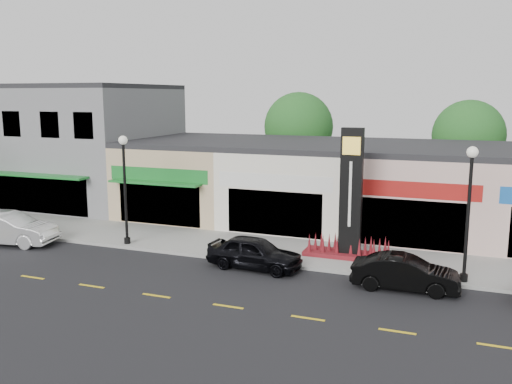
# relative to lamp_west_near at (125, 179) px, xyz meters

# --- Properties ---
(ground) EXTENTS (120.00, 120.00, 0.00)m
(ground) POSITION_rel_lamp_west_near_xyz_m (8.00, -2.50, -3.48)
(ground) COLOR black
(ground) RESTS_ON ground
(sidewalk) EXTENTS (52.00, 4.30, 0.15)m
(sidewalk) POSITION_rel_lamp_west_near_xyz_m (8.00, 1.85, -3.40)
(sidewalk) COLOR gray
(sidewalk) RESTS_ON ground
(curb) EXTENTS (52.00, 0.20, 0.15)m
(curb) POSITION_rel_lamp_west_near_xyz_m (8.00, -0.40, -3.40)
(curb) COLOR gray
(curb) RESTS_ON ground
(building_grey_2story) EXTENTS (12.00, 10.95, 8.30)m
(building_grey_2story) POSITION_rel_lamp_west_near_xyz_m (-10.00, 8.98, 0.67)
(building_grey_2story) COLOR slate
(building_grey_2story) RESTS_ON ground
(shop_beige) EXTENTS (7.00, 10.85, 4.80)m
(shop_beige) POSITION_rel_lamp_west_near_xyz_m (-0.50, 8.96, -1.08)
(shop_beige) COLOR tan
(shop_beige) RESTS_ON ground
(shop_cream) EXTENTS (7.00, 10.01, 4.80)m
(shop_cream) POSITION_rel_lamp_west_near_xyz_m (6.50, 8.97, -1.08)
(shop_cream) COLOR beige
(shop_cream) RESTS_ON ground
(shop_pink_w) EXTENTS (7.00, 10.01, 4.80)m
(shop_pink_w) POSITION_rel_lamp_west_near_xyz_m (13.50, 8.97, -1.08)
(shop_pink_w) COLOR beige
(shop_pink_w) RESTS_ON ground
(tree_rear_west) EXTENTS (5.20, 5.20, 7.83)m
(tree_rear_west) POSITION_rel_lamp_west_near_xyz_m (4.00, 17.00, 1.74)
(tree_rear_west) COLOR #382619
(tree_rear_west) RESTS_ON ground
(tree_rear_mid) EXTENTS (4.80, 4.80, 7.29)m
(tree_rear_mid) POSITION_rel_lamp_west_near_xyz_m (16.00, 17.00, 1.41)
(tree_rear_mid) COLOR #382619
(tree_rear_mid) RESTS_ON ground
(lamp_west_near) EXTENTS (0.44, 0.44, 5.47)m
(lamp_west_near) POSITION_rel_lamp_west_near_xyz_m (0.00, 0.00, 0.00)
(lamp_west_near) COLOR black
(lamp_west_near) RESTS_ON sidewalk
(lamp_east_near) EXTENTS (0.44, 0.44, 5.47)m
(lamp_east_near) POSITION_rel_lamp_west_near_xyz_m (16.00, 0.00, 0.00)
(lamp_east_near) COLOR black
(lamp_east_near) RESTS_ON sidewalk
(pylon_sign) EXTENTS (4.20, 1.30, 6.00)m
(pylon_sign) POSITION_rel_lamp_west_near_xyz_m (11.00, 1.70, -1.20)
(pylon_sign) COLOR maroon
(pylon_sign) RESTS_ON sidewalk
(car_white_van) EXTENTS (2.56, 5.20, 1.64)m
(car_white_van) POSITION_rel_lamp_west_near_xyz_m (-5.92, -1.82, -2.66)
(car_white_van) COLOR white
(car_white_van) RESTS_ON ground
(car_black_sedan) EXTENTS (2.03, 4.37, 1.45)m
(car_black_sedan) POSITION_rel_lamp_west_near_xyz_m (7.33, -1.05, -2.75)
(car_black_sedan) COLOR black
(car_black_sedan) RESTS_ON ground
(car_black_conv) EXTENTS (1.53, 4.18, 1.37)m
(car_black_conv) POSITION_rel_lamp_west_near_xyz_m (13.83, -1.44, -2.79)
(car_black_conv) COLOR black
(car_black_conv) RESTS_ON ground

